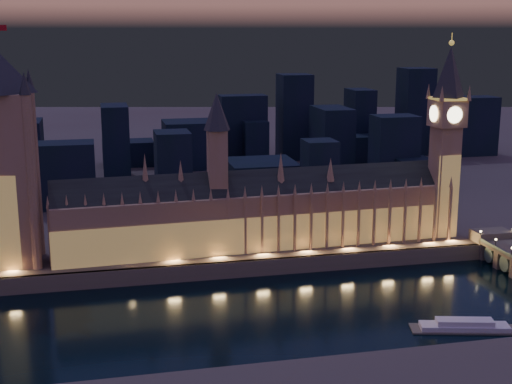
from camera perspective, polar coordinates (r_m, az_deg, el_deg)
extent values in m
plane|color=black|center=(306.35, 1.35, -9.26)|extent=(2000.00, 2000.00, 0.00)
cube|color=#463634|center=(805.87, -7.62, 4.87)|extent=(2000.00, 960.00, 8.00)
cube|color=#575746|center=(342.31, -0.31, -6.11)|extent=(2000.00, 2.50, 8.00)
cube|color=#96744B|center=(358.10, 0.10, -2.23)|extent=(200.74, 29.88, 28.00)
cube|color=tan|center=(349.85, 0.47, -3.45)|extent=(200.00, 0.50, 18.00)
cube|color=black|center=(354.02, 0.11, 0.42)|extent=(200.56, 26.14, 16.26)
cube|color=#96744B|center=(347.65, -3.11, 2.36)|extent=(9.00, 9.00, 32.00)
cone|color=#282A31|center=(343.93, -3.16, 6.46)|extent=(13.00, 13.00, 18.00)
cube|color=#96744B|center=(340.56, -16.16, -3.56)|extent=(1.20, 1.20, 28.00)
cone|color=#96744B|center=(336.85, -16.34, -0.76)|extent=(2.00, 2.00, 6.00)
cube|color=#96744B|center=(340.08, -14.76, -3.50)|extent=(1.20, 1.20, 28.00)
cone|color=#96744B|center=(336.36, -14.92, -0.69)|extent=(2.00, 2.00, 6.00)
cube|color=#96744B|center=(339.80, -13.36, -3.43)|extent=(1.20, 1.20, 28.00)
cone|color=#96744B|center=(336.08, -13.51, -0.62)|extent=(2.00, 2.00, 6.00)
cube|color=#96744B|center=(339.72, -11.95, -3.37)|extent=(1.20, 1.20, 28.00)
cone|color=#96744B|center=(336.01, -12.09, -0.55)|extent=(2.00, 2.00, 6.00)
cube|color=#96744B|center=(339.85, -10.54, -3.30)|extent=(1.20, 1.20, 28.00)
cone|color=#96744B|center=(336.14, -10.67, -0.48)|extent=(2.00, 2.00, 6.00)
cube|color=#96744B|center=(340.18, -9.14, -3.22)|extent=(1.20, 1.20, 28.00)
cone|color=#96744B|center=(336.47, -9.25, -0.41)|extent=(2.00, 2.00, 6.00)
cube|color=#96744B|center=(340.72, -7.74, -3.15)|extent=(1.20, 1.20, 28.00)
cone|color=#96744B|center=(337.02, -7.84, -0.34)|extent=(2.00, 2.00, 6.00)
cube|color=#96744B|center=(341.46, -6.35, -3.07)|extent=(1.20, 1.20, 28.00)
cone|color=#96744B|center=(337.76, -6.43, -0.27)|extent=(2.00, 2.00, 6.00)
cube|color=#96744B|center=(342.40, -4.96, -3.00)|extent=(1.20, 1.20, 28.00)
cone|color=#96744B|center=(338.72, -5.03, -0.20)|extent=(2.00, 2.00, 6.00)
cube|color=#96744B|center=(343.54, -3.58, -2.92)|extent=(1.20, 1.20, 28.00)
cone|color=#96744B|center=(339.87, -3.64, -0.13)|extent=(2.00, 2.00, 6.00)
cube|color=#96744B|center=(344.88, -2.21, -2.84)|extent=(1.20, 1.20, 28.00)
cone|color=#96744B|center=(341.22, -2.26, -0.07)|extent=(2.00, 2.00, 6.00)
cube|color=#96744B|center=(346.41, -0.86, -2.76)|extent=(1.20, 1.20, 28.00)
cone|color=#96744B|center=(342.77, -0.89, 0.00)|extent=(2.00, 2.00, 6.00)
cube|color=#96744B|center=(348.14, 0.49, -2.68)|extent=(1.20, 1.20, 28.00)
cone|color=#96744B|center=(344.52, 0.47, 0.07)|extent=(2.00, 2.00, 6.00)
cube|color=#96744B|center=(350.06, 1.82, -2.60)|extent=(1.20, 1.20, 28.00)
cone|color=#96744B|center=(346.45, 1.81, 0.14)|extent=(2.00, 2.00, 6.00)
cube|color=#96744B|center=(352.16, 3.13, -2.52)|extent=(1.20, 1.20, 28.00)
cone|color=#96744B|center=(348.58, 3.14, 0.20)|extent=(2.00, 2.00, 6.00)
cube|color=#96744B|center=(354.45, 4.43, -2.43)|extent=(1.20, 1.20, 28.00)
cone|color=#96744B|center=(350.89, 4.45, 0.27)|extent=(2.00, 2.00, 6.00)
cube|color=#96744B|center=(356.91, 5.71, -2.35)|extent=(1.20, 1.20, 28.00)
cone|color=#96744B|center=(353.38, 5.74, 0.33)|extent=(2.00, 2.00, 6.00)
cube|color=#96744B|center=(359.56, 6.97, -2.27)|extent=(1.20, 1.20, 28.00)
cone|color=#96744B|center=(356.05, 7.02, 0.40)|extent=(2.00, 2.00, 6.00)
cube|color=#96744B|center=(362.37, 8.22, -2.19)|extent=(1.20, 1.20, 28.00)
cone|color=#96744B|center=(358.89, 8.27, 0.46)|extent=(2.00, 2.00, 6.00)
cube|color=#96744B|center=(365.36, 9.44, -2.10)|extent=(1.20, 1.20, 28.00)
cone|color=#96744B|center=(361.90, 9.51, 0.52)|extent=(2.00, 2.00, 6.00)
cube|color=#96744B|center=(368.50, 10.64, -2.02)|extent=(1.20, 1.20, 28.00)
cone|color=#96744B|center=(365.08, 10.72, 0.58)|extent=(2.00, 2.00, 6.00)
cube|color=#96744B|center=(371.81, 11.83, -1.94)|extent=(1.20, 1.20, 28.00)
cone|color=#96744B|center=(368.42, 11.91, 0.64)|extent=(2.00, 2.00, 6.00)
cube|color=#96744B|center=(375.28, 12.99, -1.86)|extent=(1.20, 1.20, 28.00)
cone|color=#96744B|center=(371.91, 13.08, 0.70)|extent=(2.00, 2.00, 6.00)
cube|color=#96744B|center=(378.89, 14.13, -1.78)|extent=(1.20, 1.20, 28.00)
cone|color=#96744B|center=(375.56, 14.23, 0.75)|extent=(2.00, 2.00, 6.00)
cube|color=#96744B|center=(382.65, 15.24, -1.70)|extent=(1.20, 1.20, 28.00)
cone|color=#96744B|center=(379.36, 15.35, 0.80)|extent=(2.00, 2.00, 6.00)
cone|color=#96744B|center=(344.31, -8.86, 1.61)|extent=(4.40, 4.40, 18.00)
cone|color=#96744B|center=(346.16, -6.04, 1.42)|extent=(4.40, 4.40, 14.00)
cone|color=#96744B|center=(354.96, 2.00, 1.93)|extent=(4.40, 4.40, 16.00)
cone|color=#96744B|center=(362.68, 5.98, 1.79)|extent=(4.40, 4.40, 12.00)
cube|color=#96744B|center=(346.35, -19.18, 0.90)|extent=(23.94, 23.94, 79.60)
cube|color=tan|center=(339.52, -19.16, -2.42)|extent=(22.00, 0.50, 44.00)
cone|color=#282A31|center=(340.13, -19.79, 8.96)|extent=(31.68, 31.68, 18.00)
cube|color=#AA0F19|center=(339.33, -19.67, 12.27)|extent=(4.00, 0.15, 2.50)
cylinder|color=#96744B|center=(334.48, -17.51, 0.61)|extent=(4.40, 4.40, 79.60)
cone|color=#282A31|center=(328.30, -18.04, 8.27)|extent=(5.20, 5.20, 10.00)
cylinder|color=#96744B|center=(355.96, -17.23, 1.35)|extent=(4.40, 4.40, 79.60)
cone|color=#282A31|center=(350.16, -17.72, 8.55)|extent=(5.20, 5.20, 10.00)
cube|color=#96744B|center=(388.75, 14.75, 0.84)|extent=(13.06, 13.06, 58.15)
cube|color=tan|center=(384.90, 15.11, -0.38)|extent=(12.00, 0.50, 44.00)
cube|color=#96744B|center=(383.07, 15.06, 6.11)|extent=(15.00, 15.00, 13.85)
cube|color=#F2C64C|center=(382.31, 15.13, 7.23)|extent=(15.75, 15.75, 1.20)
cone|color=#282A31|center=(381.29, 15.25, 9.26)|extent=(18.00, 18.00, 26.00)
sphere|color=#F2C64C|center=(380.74, 15.38, 11.43)|extent=(2.80, 2.80, 2.80)
cylinder|color=#F2C64C|center=(380.70, 15.40, 11.81)|extent=(0.40, 0.40, 5.00)
cylinder|color=#FFF2BF|center=(376.27, 15.61, 5.96)|extent=(8.40, 0.50, 8.40)
cylinder|color=#FFF2BF|center=(389.91, 14.54, 6.25)|extent=(8.40, 0.50, 8.40)
cylinder|color=#FFF2BF|center=(379.56, 14.02, 6.11)|extent=(0.50, 8.40, 8.40)
cylinder|color=#FFF2BF|center=(386.71, 16.09, 6.11)|extent=(0.50, 8.40, 8.40)
cone|color=#96744B|center=(371.93, 14.66, 7.63)|extent=(2.60, 2.60, 8.00)
cone|color=#96744B|center=(385.28, 13.64, 7.86)|extent=(2.60, 2.60, 8.00)
cone|color=#96744B|center=(379.00, 16.70, 7.60)|extent=(2.60, 2.60, 8.00)
cone|color=#96744B|center=(392.11, 15.63, 7.83)|extent=(2.60, 2.60, 8.00)
cube|color=#575746|center=(390.84, 18.28, -3.62)|extent=(19.14, 12.00, 9.50)
cylinder|color=black|center=(357.81, 19.79, -4.59)|extent=(0.30, 0.30, 4.40)
sphere|color=#FFD88C|center=(357.16, 19.82, -4.23)|extent=(1.00, 1.00, 1.00)
cube|color=#575746|center=(376.49, 19.72, -5.05)|extent=(17.22, 4.00, 9.50)
cylinder|color=black|center=(369.35, 18.62, -3.96)|extent=(0.30, 0.30, 4.40)
sphere|color=#FFD88C|center=(368.71, 18.64, -3.61)|extent=(1.00, 1.00, 1.00)
cube|color=#575746|center=(387.99, 18.61, -4.44)|extent=(17.22, 4.00, 9.50)
cylinder|color=black|center=(381.07, 17.52, -3.36)|extent=(0.30, 0.30, 4.40)
sphere|color=#FFD88C|center=(380.46, 17.54, -3.03)|extent=(1.00, 1.00, 1.00)
cylinder|color=#425E58|center=(382.11, 19.16, -4.69)|extent=(16.84, 8.00, 8.00)
cube|color=#575746|center=(296.91, 16.32, -10.50)|extent=(42.95, 19.84, 0.60)
cube|color=silver|center=(296.56, 16.33, -10.34)|extent=(35.38, 15.96, 2.40)
cube|color=silver|center=(295.71, 16.36, -9.95)|extent=(22.91, 11.26, 2.20)
cube|color=black|center=(436.96, 4.93, -0.07)|extent=(19.03, 19.80, 19.41)
cube|color=black|center=(647.61, 16.78, 5.08)|extent=(42.59, 22.95, 50.43)
cube|color=black|center=(446.77, 5.09, 1.59)|extent=(19.65, 20.18, 40.35)
cube|color=black|center=(582.84, -0.21, 4.06)|extent=(19.44, 30.73, 35.36)
cube|color=black|center=(585.95, -1.07, 5.08)|extent=(37.76, 19.44, 55.03)
cube|color=black|center=(530.99, -11.17, 3.95)|extent=(18.99, 34.57, 53.82)
cube|color=black|center=(442.51, -6.65, 1.85)|extent=(21.11, 25.14, 46.46)
cube|color=black|center=(452.89, -15.14, 1.33)|extent=(38.19, 23.57, 40.11)
cube|color=black|center=(606.78, 8.58, 3.61)|extent=(43.78, 39.06, 21.55)
cube|color=black|center=(600.24, -17.65, 3.75)|extent=(19.72, 40.72, 36.19)
cube|color=black|center=(566.67, -5.13, 3.83)|extent=(44.53, 36.65, 36.88)
cube|color=black|center=(583.68, -10.19, 3.09)|extent=(40.45, 27.15, 19.74)
cube|color=black|center=(556.09, 6.07, 4.25)|extent=(24.63, 41.01, 48.66)
cube|color=black|center=(471.60, 0.43, 1.15)|extent=(44.15, 42.43, 22.55)
cube|color=black|center=(514.15, 10.98, 3.36)|extent=(30.39, 22.61, 48.31)
cube|color=black|center=(591.62, 11.22, 4.06)|extent=(28.33, 19.81, 37.67)
cube|color=black|center=(503.35, 12.65, 1.43)|extent=(24.83, 31.49, 19.89)
cube|color=black|center=(622.45, 8.28, 5.52)|extent=(19.19, 29.53, 57.25)
cube|color=black|center=(601.77, 3.08, 6.03)|extent=(26.00, 26.00, 70.78)
cube|color=black|center=(639.49, 12.59, 6.32)|extent=(26.00, 26.00, 74.60)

